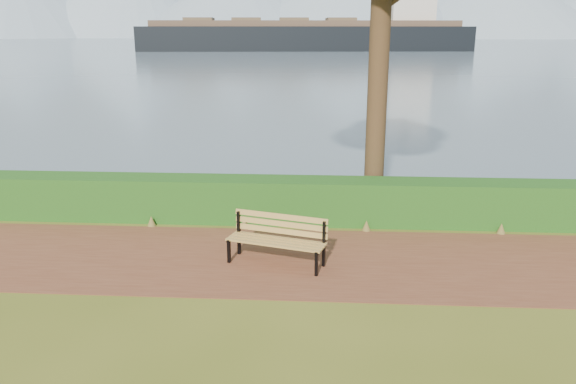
{
  "coord_description": "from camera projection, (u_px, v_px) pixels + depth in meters",
  "views": [
    {
      "loc": [
        0.62,
        -9.65,
        4.22
      ],
      "look_at": [
        -0.07,
        1.2,
        1.1
      ],
      "focal_mm": 35.0,
      "sensor_mm": 36.0,
      "label": 1
    }
  ],
  "objects": [
    {
      "name": "path",
      "position": [
        289.0,
        260.0,
        10.75
      ],
      "size": [
        40.0,
        3.4,
        0.01
      ],
      "primitive_type": "cube",
      "color": "brown",
      "rests_on": "ground"
    },
    {
      "name": "hedge",
      "position": [
        295.0,
        200.0,
        12.82
      ],
      "size": [
        32.0,
        0.85,
        1.0
      ],
      "primitive_type": "cube",
      "color": "#194012",
      "rests_on": "ground"
    },
    {
      "name": "bench",
      "position": [
        278.0,
        236.0,
        10.48
      ],
      "size": [
        1.92,
        1.04,
        0.93
      ],
      "rotation": [
        0.0,
        0.0,
        -0.29
      ],
      "color": "black",
      "rests_on": "ground"
    },
    {
      "name": "cargo_ship",
      "position": [
        317.0,
        36.0,
        125.34
      ],
      "size": [
        73.99,
        18.79,
        22.22
      ],
      "rotation": [
        0.0,
        0.0,
        0.1
      ],
      "color": "black",
      "rests_on": "ground"
    },
    {
      "name": "water",
      "position": [
        324.0,
        41.0,
        259.88
      ],
      "size": [
        700.0,
        510.0,
        0.0
      ],
      "primitive_type": "cube",
      "color": "slate",
      "rests_on": "ground"
    },
    {
      "name": "ground",
      "position": [
        288.0,
        266.0,
        10.46
      ],
      "size": [
        140.0,
        140.0,
        0.0
      ],
      "primitive_type": "plane",
      "color": "#4B5719",
      "rests_on": "ground"
    }
  ]
}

